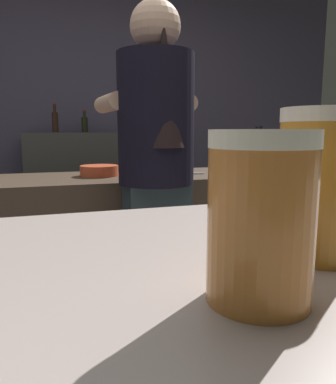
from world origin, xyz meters
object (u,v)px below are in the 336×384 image
object	(u,v)px
chefs_knife	(183,174)
pint_glass_near	(261,218)
bottle_vinegar	(85,124)
mixing_bowl	(99,171)
bottle_hot_sauce	(55,121)
bartender	(157,168)
knife_block	(260,155)
pint_glass_far	(319,184)

from	to	relation	value
chefs_knife	pint_glass_near	distance (m)	1.90
pint_glass_near	bottle_vinegar	xyz separation A→B (m)	(0.18, 3.10, 0.12)
mixing_bowl	bottle_hot_sauce	world-z (taller)	bottle_hot_sauce
bottle_hot_sauce	bottle_vinegar	bearing A→B (deg)	15.83
bartender	knife_block	bearing A→B (deg)	-68.59
pint_glass_near	pint_glass_far	distance (m)	0.13
pint_glass_near	bottle_hot_sauce	bearing A→B (deg)	91.27
knife_block	pint_glass_near	bearing A→B (deg)	-121.76
mixing_bowl	chefs_knife	size ratio (longest dim) A/B	0.89
mixing_bowl	pint_glass_far	distance (m)	1.81
mixing_bowl	pint_glass_near	xyz separation A→B (m)	(-0.13, -1.87, 0.16)
bartender	knife_block	world-z (taller)	bartender
pint_glass_far	bottle_hot_sauce	bearing A→B (deg)	93.35
bottle_vinegar	knife_block	bearing A→B (deg)	-56.14
bartender	chefs_knife	size ratio (longest dim) A/B	7.14
chefs_knife	bottle_vinegar	distance (m)	1.41
bartender	pint_glass_far	distance (m)	1.34
pint_glass_near	bottle_vinegar	bearing A→B (deg)	86.72
chefs_knife	pint_glass_near	xyz separation A→B (m)	(-0.60, -1.79, 0.18)
pint_glass_far	bottle_hot_sauce	xyz separation A→B (m)	(-0.17, 2.96, 0.13)
pint_glass_far	bottle_vinegar	world-z (taller)	bottle_vinegar
pint_glass_near	pint_glass_far	xyz separation A→B (m)	(0.11, 0.07, 0.01)
bartender	bottle_vinegar	distance (m)	1.73
bartender	bottle_vinegar	world-z (taller)	bartender
bottle_vinegar	mixing_bowl	bearing A→B (deg)	-92.20
bartender	mixing_bowl	bearing A→B (deg)	17.70
pint_glass_near	bottle_vinegar	world-z (taller)	bottle_vinegar
bartender	pint_glass_far	size ratio (longest dim) A/B	11.69
bartender	mixing_bowl	xyz separation A→B (m)	(-0.19, 0.48, -0.06)
pint_glass_near	bottle_hot_sauce	xyz separation A→B (m)	(-0.07, 3.03, 0.14)
mixing_bowl	bottle_hot_sauce	xyz separation A→B (m)	(-0.20, 1.16, 0.30)
pint_glass_far	knife_block	bearing A→B (deg)	59.85
bottle_hot_sauce	knife_block	bearing A→B (deg)	-48.07
chefs_knife	pint_glass_near	bearing A→B (deg)	-102.18
bartender	pint_glass_near	bearing A→B (deg)	162.61
pint_glass_far	bottle_vinegar	xyz separation A→B (m)	(0.07, 3.03, 0.11)
knife_block	bottle_vinegar	xyz separation A→B (m)	(-0.91, 1.35, 0.21)
chefs_knife	bottle_vinegar	xyz separation A→B (m)	(-0.43, 1.31, 0.31)
mixing_bowl	pint_glass_near	bearing A→B (deg)	-93.99
mixing_bowl	pint_glass_far	xyz separation A→B (m)	(-0.02, -1.80, 0.17)
knife_block	chefs_knife	distance (m)	0.49
bartender	pint_glass_near	xyz separation A→B (m)	(-0.32, -1.39, 0.10)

